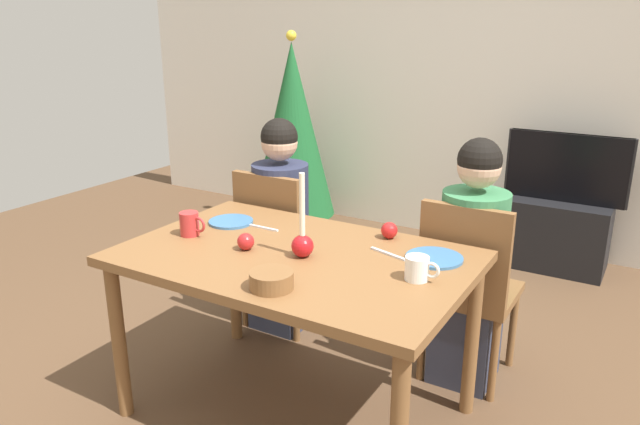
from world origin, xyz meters
TOP-DOWN VIEW (x-y plane):
  - ground_plane at (0.00, 0.00)m, footprint 7.68×7.68m
  - back_wall at (0.00, 2.60)m, footprint 6.40×0.10m
  - dining_table at (0.00, 0.00)m, footprint 1.40×0.90m
  - chair_left at (-0.51, 0.61)m, footprint 0.40×0.40m
  - chair_right at (0.54, 0.61)m, footprint 0.40×0.40m
  - person_left_child at (-0.51, 0.64)m, footprint 0.30×0.30m
  - person_right_child at (0.54, 0.64)m, footprint 0.30×0.30m
  - tv_stand at (0.67, 2.30)m, footprint 0.64×0.40m
  - tv at (0.67, 2.30)m, footprint 0.79×0.05m
  - christmas_tree at (-1.34, 2.04)m, footprint 0.67×0.67m
  - candle_centerpiece at (0.04, -0.01)m, footprint 0.09×0.09m
  - plate_left at (-0.47, 0.17)m, footprint 0.21×0.21m
  - plate_right at (0.51, 0.23)m, footprint 0.23×0.23m
  - mug_left at (-0.51, -0.05)m, footprint 0.13×0.08m
  - mug_right at (0.52, 0.01)m, footprint 0.13×0.09m
  - fork_left at (-0.30, 0.19)m, footprint 0.18×0.02m
  - fork_right at (0.33, 0.18)m, footprint 0.18×0.07m
  - bowl_walnuts at (0.11, -0.32)m, footprint 0.16×0.16m
  - apple_near_candle at (-0.20, -0.06)m, footprint 0.07×0.07m
  - apple_by_left_plate at (0.25, 0.36)m, footprint 0.07×0.07m

SIDE VIEW (x-z plane):
  - ground_plane at x=0.00m, z-range 0.00..0.00m
  - tv_stand at x=0.67m, z-range 0.00..0.48m
  - chair_left at x=-0.51m, z-range 0.06..0.96m
  - chair_right at x=0.54m, z-range 0.06..0.96m
  - person_left_child at x=-0.51m, z-range -0.02..1.16m
  - person_right_child at x=0.54m, z-range -0.02..1.16m
  - dining_table at x=0.00m, z-range 0.29..1.04m
  - tv at x=0.67m, z-range 0.48..0.94m
  - fork_left at x=-0.30m, z-range 0.75..0.76m
  - fork_right at x=0.33m, z-range 0.75..0.76m
  - plate_left at x=-0.47m, z-range 0.75..0.76m
  - plate_right at x=0.51m, z-range 0.75..0.76m
  - bowl_walnuts at x=0.11m, z-range 0.75..0.81m
  - apple_near_candle at x=-0.20m, z-range 0.75..0.82m
  - apple_by_left_plate at x=0.25m, z-range 0.75..0.82m
  - mug_right at x=0.52m, z-range 0.75..0.84m
  - mug_left at x=-0.51m, z-range 0.75..0.85m
  - christmas_tree at x=-1.34m, z-range 0.03..1.60m
  - candle_centerpiece at x=0.04m, z-range 0.65..0.99m
  - back_wall at x=0.00m, z-range 0.00..2.60m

